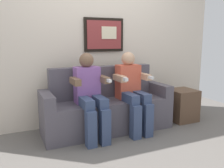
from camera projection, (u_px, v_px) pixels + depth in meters
ground_plane at (117, 138)px, 3.18m from camera, size 5.48×5.48×0.00m
back_wall_assembly at (96, 38)px, 3.62m from camera, size 4.22×0.10×2.60m
couch at (107, 109)px, 3.41m from camera, size 1.82×0.58×0.90m
person_on_left at (90, 93)px, 3.08m from camera, size 0.46×0.56×1.11m
person_on_right at (132, 89)px, 3.33m from camera, size 0.46×0.56×1.11m
side_table_right at (182, 105)px, 3.83m from camera, size 0.40×0.40×0.50m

